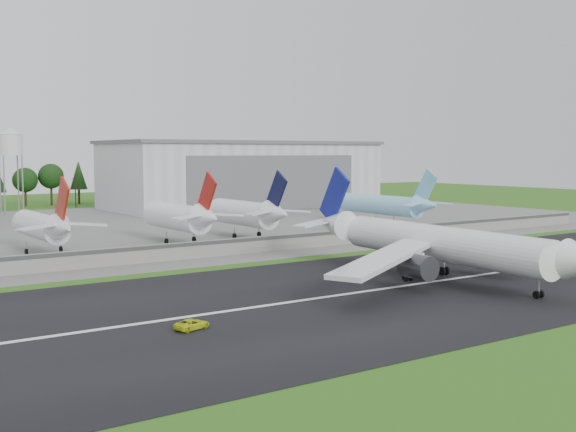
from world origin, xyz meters
TOP-DOWN VIEW (x-y plane):
  - ground at (0.00, 0.00)m, footprint 600.00×600.00m
  - runway at (0.00, 10.00)m, footprint 320.00×60.00m
  - runway_centerline at (0.00, 10.00)m, footprint 220.00×1.00m
  - apron at (0.00, 120.00)m, footprint 320.00×150.00m
  - blast_fence at (0.00, 54.99)m, footprint 240.00×0.61m
  - hangar_east at (75.00, 164.92)m, footprint 102.00×47.00m
  - water_tower at (-5.00, 185.00)m, footprint 8.40×8.40m
  - utility_poles at (0.00, 200.00)m, footprint 230.00×3.00m
  - treeline at (0.00, 215.00)m, footprint 320.00×16.00m
  - main_airliner at (19.58, 9.56)m, footprint 57.18×59.24m
  - ground_vehicle at (-28.71, 3.81)m, footprint 4.92×3.20m
  - parked_jet_red_a at (-24.83, 76.54)m, footprint 7.36×31.29m
  - parked_jet_red_b at (6.13, 76.59)m, footprint 7.36×31.29m
  - parked_jet_navy at (24.03, 76.59)m, footprint 7.36×31.29m
  - parked_jet_skyblue at (73.64, 81.56)m, footprint 7.36×37.29m

SIDE VIEW (x-z plane):
  - ground at x=0.00m, z-range 0.00..0.00m
  - utility_poles at x=0.00m, z-range -6.00..6.00m
  - treeline at x=0.00m, z-range -11.00..11.00m
  - runway at x=0.00m, z-range 0.00..0.10m
  - apron at x=0.00m, z-range 0.00..0.10m
  - runway_centerline at x=0.00m, z-range 0.10..0.12m
  - ground_vehicle at x=-28.71m, z-range 0.10..1.36m
  - blast_fence at x=0.00m, z-range 0.06..3.56m
  - main_airliner at x=19.58m, z-range -4.19..13.98m
  - parked_jet_red_a at x=-24.83m, z-range -2.24..14.28m
  - parked_jet_skyblue at x=73.64m, z-range -2.23..14.41m
  - parked_jet_red_b at x=6.13m, z-range -2.08..14.81m
  - parked_jet_navy at x=24.03m, z-range -2.07..14.82m
  - hangar_east at x=75.00m, z-range 0.03..25.23m
  - water_tower at x=-5.00m, z-range 9.85..39.25m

